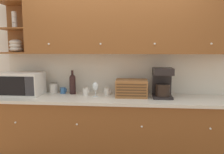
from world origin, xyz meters
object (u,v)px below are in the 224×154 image
Objects in this scene: wine_bottle at (73,83)px; mug_patterned_third at (107,92)px; coffee_maker at (162,83)px; microwave at (22,84)px; wine_glass at (95,87)px; storage_canister at (54,88)px; mug_blue_second at (86,92)px; bread_box at (131,88)px; mug at (63,90)px.

mug_patterned_third is at bearing -2.28° from wine_bottle.
microwave is at bearing -179.40° from coffee_maker.
wine_bottle is 0.39m from wine_glass.
storage_canister reaches higher than mug_blue_second.
wine_glass is at bearing -174.73° from bread_box.
wine_glass is (0.50, -0.16, 0.09)m from mug.
microwave is 2.72× the size of wine_glass.
microwave reaches higher than bread_box.
microwave is 5.04× the size of mug_patterned_third.
coffee_maker is at bearing -3.13° from bread_box.
storage_canister is 1.17m from bread_box.
storage_canister is at bearing 163.90° from mug.
mug is 1.00m from bread_box.
storage_canister is 1.34× the size of mug_patterned_third.
microwave is at bearing -163.35° from mug.
coffee_maker reaches higher than wine_bottle.
mug_patterned_third is (0.15, 0.13, -0.09)m from wine_glass.
wine_glass is 0.90m from coffee_maker.
wine_bottle is 1.26m from coffee_maker.
wine_glass is at bearing -17.83° from mug.
mug_patterned_third is at bearing 40.38° from wine_glass.
mug is 0.83× the size of mug_patterned_third.
storage_canister is 1.61× the size of mug.
mug_blue_second is (0.52, -0.14, -0.02)m from storage_canister.
microwave reaches higher than mug_blue_second.
bread_box is (0.85, -0.10, -0.04)m from wine_bottle.
microwave is 1.04m from wine_glass.
wine_glass reaches higher than storage_canister.
bread_box is 1.06× the size of coffee_maker.
wine_bottle reaches higher than wine_glass.
mug_patterned_third is (0.50, -0.02, -0.11)m from wine_bottle.
storage_canister is 1.58m from coffee_maker.
bread_box reaches higher than mug_blue_second.
coffee_maker is (1.04, -0.04, 0.15)m from mug_blue_second.
wine_bottle reaches higher than mug_patterned_third.
wine_bottle is (0.15, -0.02, 0.11)m from mug.
coffee_maker is at bearing -5.58° from wine_bottle.
wine_glass is 0.47× the size of bread_box.
wine_glass is at bearing -0.14° from microwave.
wine_bottle is 0.81× the size of bread_box.
coffee_maker reaches higher than bread_box.
storage_canister is (0.37, 0.21, -0.09)m from microwave.
wine_bottle reaches higher than mug.
wine_glass is (1.04, -0.00, -0.02)m from microwave.
bread_box is at bearing -1.76° from mug_blue_second.
mug_blue_second is at bearing -15.22° from mug.
wine_bottle is (0.68, 0.14, -0.00)m from microwave.
coffee_maker is at bearing -6.79° from storage_canister.
mug and mug_patterned_third have the same top height.
mug_blue_second is 0.97× the size of mug_patterned_third.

